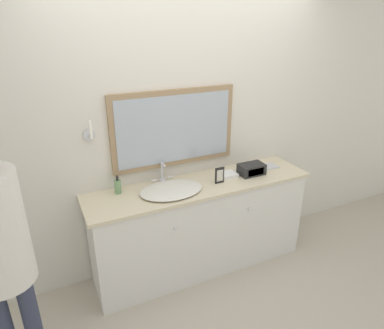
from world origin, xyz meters
The scene contains 9 objects.
ground_plane centered at (0.00, 0.00, 0.00)m, with size 14.00×14.00×0.00m, color #B2A893.
wall_back centered at (0.00, 0.55, 1.28)m, with size 8.00×0.18×2.55m.
vanity_counter centered at (0.00, 0.27, 0.44)m, with size 2.04×0.51×0.88m.
sink_basin centered at (-0.29, 0.25, 0.90)m, with size 0.54×0.43×0.19m.
soap_bottle centered at (-0.70, 0.41, 0.94)m, with size 0.06×0.06×0.16m.
appliance_box centered at (0.51, 0.25, 0.93)m, with size 0.24×0.15×0.10m.
picture_frame centered at (0.15, 0.21, 0.95)m, with size 0.09×0.01×0.15m.
hand_towel_near_sink centered at (0.29, 0.30, 0.89)m, with size 0.15×0.14×0.03m.
metal_tray centered at (0.75, 0.32, 0.88)m, with size 0.20×0.13×0.01m.
Camera 1 is at (-1.23, -2.13, 2.21)m, focal length 32.00 mm.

